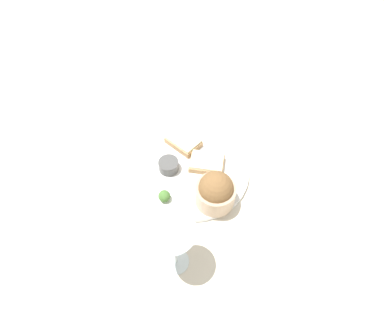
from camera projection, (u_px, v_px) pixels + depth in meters
The scene contains 10 objects.
ground_plane at pixel (192, 172), 0.86m from camera, with size 4.00×4.00×0.00m, color beige.
dinner_plate at pixel (192, 170), 0.85m from camera, with size 0.32×0.32×0.01m.
salad_bowl at pixel (216, 191), 0.75m from camera, with size 0.10×0.10×0.10m.
sauce_ramekin at pixel (169, 165), 0.83m from camera, with size 0.06×0.06×0.03m.
cheese_toast_near at pixel (207, 163), 0.84m from camera, with size 0.10×0.07×0.03m.
cheese_toast_far at pixel (183, 141), 0.89m from camera, with size 0.12×0.11×0.03m.
wine_glass at pixel (173, 241), 0.60m from camera, with size 0.10×0.10×0.17m.
garnish at pixel (164, 196), 0.77m from camera, with size 0.03×0.03×0.03m.
napkin at pixel (259, 135), 0.94m from camera, with size 0.15×0.16×0.01m.
fork at pixel (126, 124), 0.97m from camera, with size 0.09×0.17×0.01m.
Camera 1 is at (-0.09, 0.49, 0.70)m, focal length 28.00 mm.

